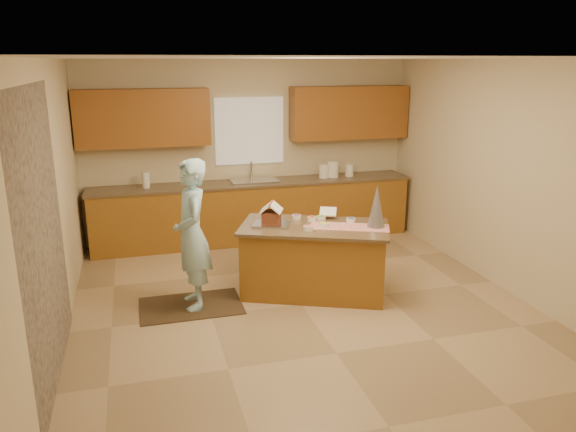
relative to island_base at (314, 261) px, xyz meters
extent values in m
plane|color=tan|center=(-0.24, -0.30, -0.40)|extent=(5.50, 5.50, 0.00)
plane|color=silver|center=(-0.24, -0.30, 2.30)|extent=(5.50, 5.50, 0.00)
plane|color=beige|center=(-0.24, 2.45, 0.95)|extent=(5.50, 5.50, 0.00)
plane|color=beige|center=(-0.24, -3.05, 0.95)|extent=(5.50, 5.50, 0.00)
plane|color=beige|center=(-2.74, -0.30, 0.95)|extent=(5.50, 5.50, 0.00)
plane|color=beige|center=(2.26, -0.30, 0.95)|extent=(5.50, 5.50, 0.00)
plane|color=gray|center=(-2.72, -1.10, 0.85)|extent=(0.00, 2.50, 2.50)
cube|color=white|center=(-0.24, 2.42, 1.25)|extent=(1.05, 0.03, 1.00)
cube|color=#915B1E|center=(-0.24, 2.15, 0.04)|extent=(4.80, 0.60, 0.88)
cube|color=brown|center=(-0.24, 2.15, 0.50)|extent=(4.85, 0.63, 0.04)
cube|color=#964D20|center=(-1.79, 2.27, 1.50)|extent=(1.85, 0.35, 0.80)
cube|color=#964D20|center=(1.31, 2.27, 1.50)|extent=(1.85, 0.35, 0.80)
cube|color=silver|center=(-0.24, 2.15, 0.49)|extent=(0.70, 0.45, 0.12)
cylinder|color=silver|center=(-0.24, 2.33, 0.66)|extent=(0.03, 0.03, 0.28)
cube|color=#915B1E|center=(0.00, 0.00, 0.00)|extent=(1.81, 1.39, 0.79)
cube|color=brown|center=(0.00, 0.00, 0.42)|extent=(1.91, 1.49, 0.04)
cube|color=#B5140C|center=(0.37, -0.16, 0.44)|extent=(0.96, 0.66, 0.01)
cube|color=silver|center=(-0.47, 0.16, 0.44)|extent=(0.50, 0.45, 0.02)
cube|color=white|center=(0.26, 0.26, 0.51)|extent=(0.24, 0.22, 0.09)
cone|color=silver|center=(0.66, -0.24, 0.68)|extent=(0.26, 0.26, 0.50)
cube|color=black|center=(-1.46, -0.01, -0.39)|extent=(1.13, 0.74, 0.01)
imported|color=#AADDF2|center=(-1.41, -0.01, 0.45)|extent=(0.43, 0.63, 1.67)
cylinder|color=white|center=(0.87, 2.15, 0.63)|extent=(0.15, 0.15, 0.21)
cylinder|color=white|center=(1.02, 2.15, 0.65)|extent=(0.17, 0.17, 0.25)
cylinder|color=white|center=(1.29, 2.15, 0.62)|extent=(0.13, 0.13, 0.19)
cylinder|color=white|center=(-1.82, 2.15, 0.64)|extent=(0.10, 0.10, 0.23)
cube|color=brown|center=(-0.47, 0.16, 0.53)|extent=(0.27, 0.28, 0.14)
cube|color=white|center=(-0.53, 0.18, 0.65)|extent=(0.22, 0.28, 0.11)
cube|color=white|center=(-0.42, 0.13, 0.65)|extent=(0.22, 0.28, 0.11)
cylinder|color=red|center=(-0.47, 0.16, 0.70)|extent=(0.12, 0.24, 0.02)
cylinder|color=yellow|center=(0.10, -0.08, 0.46)|extent=(0.11, 0.11, 0.05)
cylinder|color=#F07572|center=(-0.12, -0.15, 0.46)|extent=(0.11, 0.11, 0.05)
cylinder|color=#E75328|center=(0.04, 0.20, 0.46)|extent=(0.11, 0.11, 0.05)
cylinder|color=#2F5AB2|center=(0.46, 0.02, 0.46)|extent=(0.11, 0.11, 0.05)
cylinder|color=#4CA826|center=(0.16, 0.21, 0.46)|extent=(0.11, 0.11, 0.05)
cylinder|color=#A43699|center=(-0.12, 0.33, 0.46)|extent=(0.11, 0.11, 0.05)
camera|label=1|loc=(-1.95, -5.82, 2.28)|focal=34.47mm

